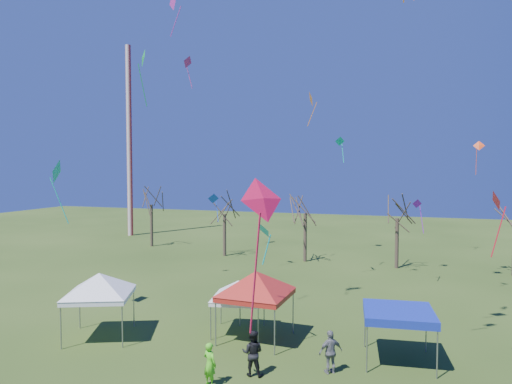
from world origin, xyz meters
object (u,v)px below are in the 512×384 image
(tree_0, at_px, (151,190))
(person_green, at_px, (210,364))
(tree_2, at_px, (305,196))
(tent_white_west, at_px, (99,277))
(person_dark, at_px, (253,353))
(person_grey, at_px, (331,352))
(tree_1, at_px, (224,199))
(tent_white_mid, at_px, (238,284))
(tree_3, at_px, (398,200))
(tent_red, at_px, (256,276))
(radio_mast, at_px, (129,141))
(tent_blue, at_px, (399,314))

(tree_0, xyz_separation_m, person_green, (19.88, -28.81, -5.59))
(tree_2, distance_m, tent_white_west, 23.74)
(person_dark, relative_size, person_grey, 1.04)
(tree_1, xyz_separation_m, person_dark, (11.19, -24.67, -4.81))
(tree_2, relative_size, person_grey, 4.34)
(tree_0, xyz_separation_m, tree_2, (18.48, -3.01, -0.20))
(person_grey, bearing_deg, person_dark, -15.73)
(tree_2, bearing_deg, tent_white_mid, -88.68)
(person_grey, bearing_deg, tree_3, -133.27)
(tent_red, relative_size, person_grey, 2.50)
(tent_red, xyz_separation_m, person_dark, (1.14, -3.97, -2.38))
(tree_0, height_order, person_green, tree_0)
(tree_3, height_order, tent_red, tree_3)
(tree_1, height_order, person_grey, tree_1)
(tree_1, xyz_separation_m, tree_2, (8.40, -0.27, 0.50))
(radio_mast, distance_m, tree_0, 11.45)
(person_grey, bearing_deg, tent_red, -69.48)
(tree_2, bearing_deg, tent_blue, -67.43)
(tree_1, relative_size, tree_2, 0.92)
(tent_white_west, distance_m, tent_blue, 15.14)
(tent_red, bearing_deg, tree_3, 71.42)
(tent_white_west, xyz_separation_m, person_dark, (9.07, -1.71, -2.22))
(person_grey, bearing_deg, radio_mast, -83.22)
(tree_0, bearing_deg, tent_white_mid, -50.30)
(person_green, bearing_deg, tree_0, -32.38)
(tree_2, distance_m, tree_3, 8.41)
(person_green, bearing_deg, person_dark, -111.79)
(tree_1, height_order, person_green, tree_1)
(radio_mast, distance_m, tent_red, 41.60)
(radio_mast, bearing_deg, tent_white_west, -59.08)
(tree_3, bearing_deg, tree_2, 177.73)
(tree_1, height_order, person_dark, tree_1)
(radio_mast, height_order, person_dark, radio_mast)
(tent_red, relative_size, tent_blue, 1.38)
(tent_white_west, relative_size, tent_red, 0.88)
(radio_mast, distance_m, person_green, 46.04)
(radio_mast, xyz_separation_m, tent_white_west, (19.35, -32.31, -9.30))
(radio_mast, xyz_separation_m, tree_2, (25.63, -9.62, -6.21))
(tree_0, height_order, tent_blue, tree_0)
(tree_1, relative_size, tent_blue, 2.20)
(tent_red, xyz_separation_m, person_grey, (4.31, -2.73, -2.42))
(tree_2, xyz_separation_m, tent_white_mid, (0.46, -19.80, -3.61))
(person_dark, bearing_deg, person_green, 38.80)
(tent_white_mid, bearing_deg, tent_white_west, -156.82)
(person_dark, bearing_deg, tent_red, -80.36)
(tent_red, bearing_deg, tree_0, 130.66)
(tree_2, distance_m, person_dark, 25.12)
(person_dark, bearing_deg, tree_2, -89.88)
(tent_white_mid, height_order, tent_blue, tent_white_mid)
(tree_2, bearing_deg, person_green, -86.91)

